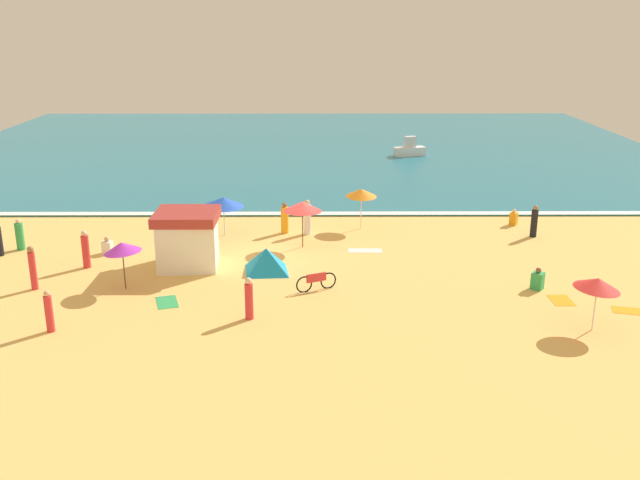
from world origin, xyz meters
The scene contains 27 objects.
ground_plane centered at (0.00, 0.00, 0.00)m, with size 60.00×60.00×0.00m, color #EDBC60.
ocean_water centered at (0.00, 28.00, 0.05)m, with size 60.00×44.00×0.10m, color teal.
wave_breaker_foam centered at (0.00, 6.30, 0.10)m, with size 57.00×0.70×0.01m, color white.
lifeguard_cabana centered at (-4.67, -2.36, 1.32)m, with size 2.78×2.69×2.57m.
beach_umbrella_0 centered at (3.53, 3.60, 1.97)m, with size 1.97×1.99×2.23m.
beach_umbrella_1 centered at (11.16, -9.36, 1.79)m, with size 2.07×2.04×2.08m.
beach_umbrella_2 centered at (-3.63, 2.40, 1.79)m, with size 2.94×2.94×2.08m.
beach_umbrella_3 centered at (-6.84, -5.18, 1.82)m, with size 1.68×1.65×2.10m.
beach_umbrella_4 centered at (0.47, 0.39, 2.07)m, with size 2.64×2.64×2.33m.
beach_tent centered at (-1.08, -3.11, 0.54)m, with size 2.62×2.60×1.09m.
parked_bicycle centered at (1.14, -5.37, 0.38)m, with size 1.69×0.80×0.76m.
beachgoer_0 centered at (-8.88, -0.54, 0.35)m, with size 0.48×0.48×0.84m.
beachgoer_1 centered at (-8.46, -9.38, 0.75)m, with size 0.40×0.40×1.58m.
beachgoer_3 centered at (-9.26, -2.53, 0.83)m, with size 0.47×0.47×1.75m.
beachgoer_4 centered at (-1.38, -8.29, 0.80)m, with size 0.44×0.44×1.65m.
beachgoer_5 centered at (-13.28, 0.07, 0.71)m, with size 0.56×0.56×1.55m.
beachgoer_6 centered at (11.90, 4.23, 0.39)m, with size 0.51×0.51×0.90m.
beachgoer_7 centered at (-0.51, 2.80, 0.76)m, with size 0.55×0.55×1.64m.
beachgoer_8 centered at (0.67, 2.59, 0.87)m, with size 0.45×0.45×1.84m.
beachgoer_9 centered at (10.36, -5.29, 0.40)m, with size 0.64×0.64×0.94m.
beachgoer_10 centered at (-10.61, -5.21, 0.94)m, with size 0.37×0.37×1.89m.
beachgoer_11 centered at (12.35, 2.07, 0.79)m, with size 0.45×0.45×1.67m.
beach_towel_0 centered at (3.51, -0.20, 0.01)m, with size 1.66×0.72×0.01m.
beach_towel_1 centered at (10.97, -6.56, 0.01)m, with size 0.84×1.19×0.01m.
beach_towel_2 centered at (13.32, -7.65, 0.01)m, with size 1.52×1.06×0.01m.
beach_towel_3 centered at (-4.82, -6.67, 0.01)m, with size 1.17×1.53×0.01m.
small_boat_0 centered at (8.70, 23.94, 0.61)m, with size 2.69×1.69×1.56m.
Camera 1 is at (1.15, -32.85, 10.87)m, focal length 39.78 mm.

